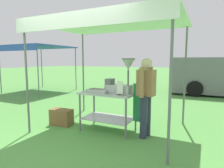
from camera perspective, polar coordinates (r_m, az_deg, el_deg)
The scene contains 9 objects.
ground_plane at distance 8.89m, azimuth 11.34°, elevation -3.26°, with size 70.00×70.00×0.00m, color #519342.
stall_canopy at distance 4.35m, azimuth -0.62°, elevation 16.87°, with size 3.14×2.28×2.39m.
donut_cart at distance 4.30m, azimuth -1.18°, elevation -5.47°, with size 1.20×0.70×0.86m.
donut_tray at distance 4.26m, azimuth -3.97°, elevation -2.18°, with size 0.47×0.28×0.07m.
donut_fryer at distance 4.11m, azimuth 2.74°, elevation 1.24°, with size 0.64×0.28×0.74m.
menu_sign at distance 3.91m, azimuth 2.34°, elevation -1.45°, with size 0.13×0.05×0.29m.
vendor at distance 3.93m, azimuth 9.94°, elevation -2.76°, with size 0.46×0.54×1.61m.
supply_crate at distance 4.91m, azimuth -14.73°, elevation -9.45°, with size 0.55×0.31×0.38m.
neighbour_tent at distance 10.30m, azimuth -20.96°, elevation 9.97°, with size 2.66×2.77×2.25m.
Camera 1 is at (2.20, -2.46, 1.56)m, focal length 30.87 mm.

